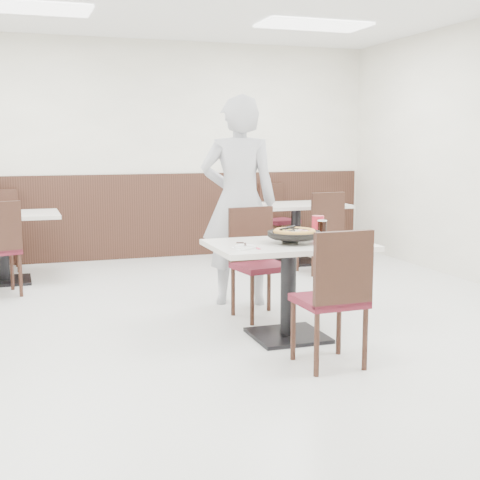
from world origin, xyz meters
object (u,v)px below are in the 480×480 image
object	(u,v)px
chair_far	(261,264)
chair_near	(329,297)
bg_table_right	(296,234)
bg_chair_right_near	(319,232)
bg_chair_left_far	(0,231)
main_table	(288,290)
bg_chair_right_far	(280,219)
diner_person	(239,201)
side_plate	(245,247)
pizza_pan	(294,238)
cola_glass	(322,229)
bg_table_left	(3,248)
pizza	(294,234)
red_cup	(318,225)

from	to	relation	value
chair_far	chair_near	bearing A→B (deg)	82.18
bg_table_right	bg_chair_right_near	world-z (taller)	bg_chair_right_near
chair_far	bg_chair_left_far	distance (m)	3.69
main_table	bg_chair_right_far	distance (m)	3.91
diner_person	bg_table_right	world-z (taller)	diner_person
side_plate	diner_person	xyz separation A→B (m)	(0.40, 1.34, 0.21)
pizza_pan	cola_glass	bearing A→B (deg)	32.44
main_table	bg_chair_right_far	world-z (taller)	bg_chair_right_far
bg_chair_left_far	bg_table_left	bearing A→B (deg)	90.55
pizza	cola_glass	world-z (taller)	cola_glass
pizza_pan	pizza	size ratio (longest dim) A/B	1.16
cola_glass	red_cup	world-z (taller)	red_cup
diner_person	bg_chair_right_near	bearing A→B (deg)	-122.31
chair_near	bg_chair_right_near	distance (m)	3.27
chair_far	main_table	bearing A→B (deg)	81.46
diner_person	bg_table_right	size ratio (longest dim) A/B	1.61
bg_chair_right_far	cola_glass	bearing A→B (deg)	55.94
bg_chair_right_near	bg_chair_right_far	size ratio (longest dim) A/B	1.00
pizza_pan	bg_chair_right_far	size ratio (longest dim) A/B	0.37
chair_far	diner_person	distance (m)	0.75
red_cup	bg_table_left	size ratio (longest dim) A/B	0.13
pizza_pan	bg_chair_left_far	size ratio (longest dim) A/B	0.37
diner_person	pizza_pan	bearing A→B (deg)	110.09
main_table	bg_chair_left_far	distance (m)	4.20
cola_glass	bg_chair_right_near	size ratio (longest dim) A/B	0.14
pizza_pan	bg_chair_right_near	size ratio (longest dim) A/B	0.37
cola_glass	bg_table_left	world-z (taller)	cola_glass
chair_far	pizza	distance (m)	0.68
red_cup	side_plate	bearing A→B (deg)	-149.32
side_plate	bg_chair_right_near	size ratio (longest dim) A/B	0.17
side_plate	bg_table_left	size ratio (longest dim) A/B	0.14
diner_person	bg_chair_left_far	xyz separation A→B (m)	(-2.15, 2.42, -0.49)
chair_far	pizza	world-z (taller)	chair_far
cola_glass	bg_table_left	xyz separation A→B (m)	(-2.50, 2.71, -0.44)
bg_table_right	cola_glass	bearing A→B (deg)	-109.27
chair_near	pizza_pan	xyz separation A→B (m)	(0.02, 0.66, 0.32)
side_plate	pizza_pan	bearing A→B (deg)	16.54
main_table	diner_person	bearing A→B (deg)	90.29
bg_chair_left_far	bg_chair_right_far	world-z (taller)	same
side_plate	bg_chair_left_far	bearing A→B (deg)	114.98
side_plate	chair_far	bearing A→B (deg)	62.10
pizza	bg_table_right	bearing A→B (deg)	66.39
pizza	bg_table_right	size ratio (longest dim) A/B	0.25
bg_table_left	bg_table_right	size ratio (longest dim) A/B	1.00
bg_chair_left_far	bg_chair_right_far	xyz separation A→B (m)	(3.56, 0.04, 0.00)
chair_near	bg_chair_right_near	xyz separation A→B (m)	(1.34, 2.99, 0.00)
main_table	bg_table_left	world-z (taller)	same
main_table	pizza_pan	world-z (taller)	pizza_pan
main_table	bg_table_left	bearing A→B (deg)	126.25
pizza_pan	red_cup	bearing A→B (deg)	43.64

